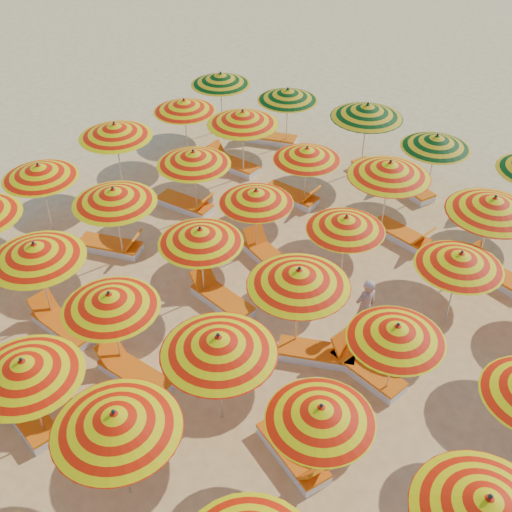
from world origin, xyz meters
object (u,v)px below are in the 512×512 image
umbrella_32 (307,154)px  lounger_22 (270,138)px  umbrella_15 (219,344)px  lounger_9 (134,373)px  lounger_18 (232,164)px  umbrella_21 (299,277)px  lounger_20 (402,235)px  umbrella_26 (256,196)px  lounger_21 (496,275)px  umbrella_8 (24,368)px  umbrella_28 (460,260)px  umbrella_9 (115,421)px  lounger_15 (186,204)px  umbrella_19 (114,196)px  umbrella_31 (243,118)px  umbrella_24 (115,130)px  lounger_24 (408,187)px  umbrella_37 (288,95)px  lounger_14 (366,370)px  lounger_23 (376,173)px  umbrella_36 (221,79)px  beachgoer_a (365,306)px  lounger_11 (112,246)px  umbrella_27 (346,223)px  umbrella_22 (397,332)px  umbrella_34 (494,205)px  lounger_8 (63,325)px  lounger_5 (27,415)px  umbrella_18 (39,171)px  umbrella_30 (184,106)px  umbrella_17 (487,506)px  lounger_19 (292,196)px  lounger_10 (294,454)px  lounger_12 (221,299)px  umbrella_38 (367,111)px  umbrella_14 (110,301)px  umbrella_13 (35,252)px  lounger_25 (497,216)px  umbrella_25 (193,158)px

umbrella_32 → lounger_22: 4.48m
umbrella_15 → umbrella_32: (-2.75, 7.41, -0.28)m
lounger_9 → lounger_18: (-3.70, 8.28, 0.00)m
umbrella_21 → lounger_20: bearing=88.4°
umbrella_26 → lounger_21: size_ratio=1.14×
umbrella_8 → umbrella_28: size_ratio=1.07×
umbrella_28 → lounger_22: umbrella_28 is taller
umbrella_9 → lounger_15: (-5.22, 7.61, -1.89)m
umbrella_19 → umbrella_31: 5.24m
umbrella_24 → lounger_24: umbrella_24 is taller
umbrella_37 → lounger_14: (7.11, -7.58, -1.70)m
umbrella_15 → lounger_23: 10.51m
lounger_18 → umbrella_36: bearing=-44.5°
umbrella_37 → beachgoer_a: size_ratio=1.66×
lounger_11 → beachgoer_a: size_ratio=1.21×
umbrella_27 → lounger_22: (-5.69, 5.08, -1.63)m
umbrella_9 → umbrella_22: 5.46m
umbrella_19 → umbrella_34: umbrella_34 is taller
lounger_8 → lounger_14: bearing=-151.7°
umbrella_21 → lounger_18: size_ratio=1.54×
umbrella_22 → lounger_8: umbrella_22 is taller
umbrella_34 → lounger_5: size_ratio=1.60×
umbrella_18 → lounger_14: (9.69, 0.38, -1.73)m
umbrella_32 → umbrella_34: 5.23m
umbrella_30 → lounger_11: size_ratio=1.20×
lounger_5 → lounger_20: size_ratio=1.00×
umbrella_17 → umbrella_30: (-12.58, 7.91, -0.20)m
umbrella_27 → umbrella_21: bearing=-82.6°
lounger_8 → beachgoer_a: 6.95m
umbrella_18 → lounger_19: (4.62, 5.22, -1.73)m
umbrella_22 → lounger_10: bearing=-106.0°
umbrella_28 → lounger_12: umbrella_28 is taller
umbrella_19 → beachgoer_a: umbrella_19 is taller
umbrella_8 → umbrella_30: umbrella_8 is taller
umbrella_15 → umbrella_36: (-7.79, 9.90, -0.16)m
umbrella_27 → umbrella_38: bearing=113.3°
umbrella_8 → umbrella_15: (2.50, 2.40, 0.10)m
umbrella_34 → umbrella_30: bearing=178.5°
umbrella_14 → umbrella_30: (-4.84, 7.87, -0.03)m
umbrella_13 → lounger_22: umbrella_13 is taller
umbrella_22 → lounger_25: bearing=92.4°
umbrella_22 → umbrella_24: size_ratio=0.98×
lounger_21 → umbrella_26: bearing=39.7°
umbrella_25 → umbrella_28: 7.56m
umbrella_25 → lounger_9: bearing=-62.5°
lounger_12 → lounger_14: 3.92m
umbrella_32 → umbrella_38: bearing=83.5°
lounger_10 → lounger_18: same height
umbrella_34 → lounger_24: umbrella_34 is taller
umbrella_17 → lounger_25: 10.88m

